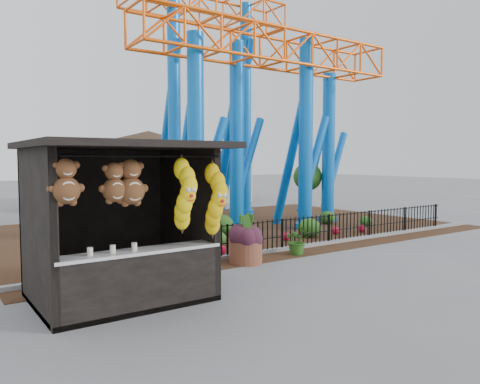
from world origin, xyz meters
TOP-DOWN VIEW (x-y plane):
  - ground at (0.00, 0.00)m, footprint 120.00×120.00m
  - mulch_bed at (4.00, 8.00)m, footprint 18.00×12.00m
  - curb at (4.00, 3.00)m, footprint 18.00×0.18m
  - prize_booth at (-2.99, 0.90)m, footprint 3.50×3.40m
  - picket_fence at (4.90, 3.00)m, footprint 12.20×0.06m
  - roller_coaster at (5.12, 8.23)m, footprint 11.00×6.37m
  - terracotta_planter at (0.92, 2.30)m, footprint 1.01×1.01m
  - planter_foliage at (0.92, 2.30)m, footprint 0.70×0.70m
  - potted_plant at (2.82, 2.34)m, footprint 0.95×0.89m
  - landscaping at (4.66, 5.58)m, footprint 8.49×3.71m
  - pavilion at (6.00, 20.00)m, footprint 15.00×15.00m

SIDE VIEW (x-z plane):
  - ground at x=0.00m, z-range 0.00..0.00m
  - mulch_bed at x=4.00m, z-range 0.00..0.02m
  - curb at x=4.00m, z-range 0.00..0.12m
  - terracotta_planter at x=0.92m, z-range 0.00..0.60m
  - landscaping at x=4.66m, z-range -0.04..0.69m
  - potted_plant at x=2.82m, z-range 0.00..0.86m
  - picket_fence at x=4.90m, z-range 0.00..1.00m
  - planter_foliage at x=0.92m, z-range 0.60..1.24m
  - prize_booth at x=-2.99m, z-range -0.02..3.10m
  - pavilion at x=6.00m, z-range 0.67..5.47m
  - roller_coaster at x=5.12m, z-range 1.03..11.85m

